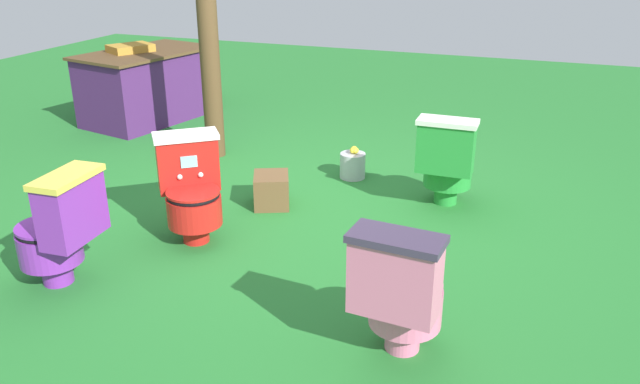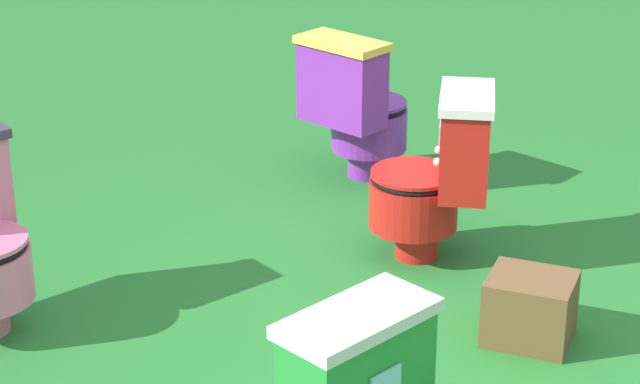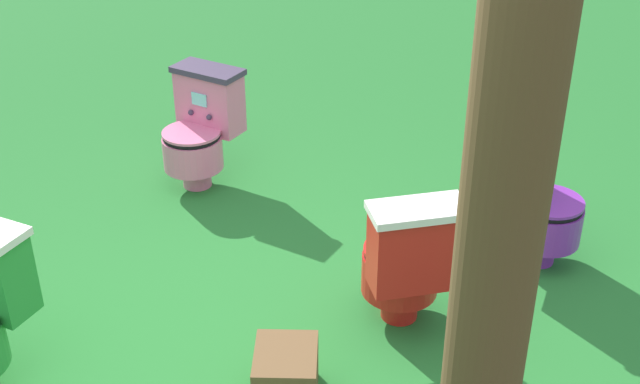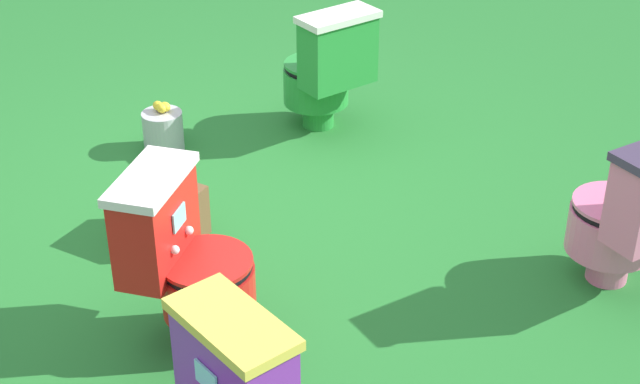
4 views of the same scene
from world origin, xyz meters
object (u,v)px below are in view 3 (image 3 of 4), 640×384
object	(u,v)px
toilet_purple	(532,199)
toilet_pink	(200,128)
toilet_red	(407,261)
small_crate	(286,376)

from	to	relation	value
toilet_purple	toilet_pink	bearing A→B (deg)	-92.78
toilet_pink	toilet_red	bearing A→B (deg)	158.59
toilet_red	toilet_pink	xyz separation A→B (m)	(-0.81, -1.66, 0.00)
toilet_red	small_crate	world-z (taller)	toilet_red
toilet_red	toilet_purple	xyz separation A→B (m)	(-0.83, 0.39, 0.00)
toilet_red	toilet_pink	bearing A→B (deg)	115.59
toilet_purple	small_crate	world-z (taller)	toilet_purple
small_crate	toilet_pink	bearing A→B (deg)	-137.42
toilet_pink	toilet_purple	distance (m)	2.05
toilet_pink	small_crate	size ratio (longest dim) A/B	2.37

